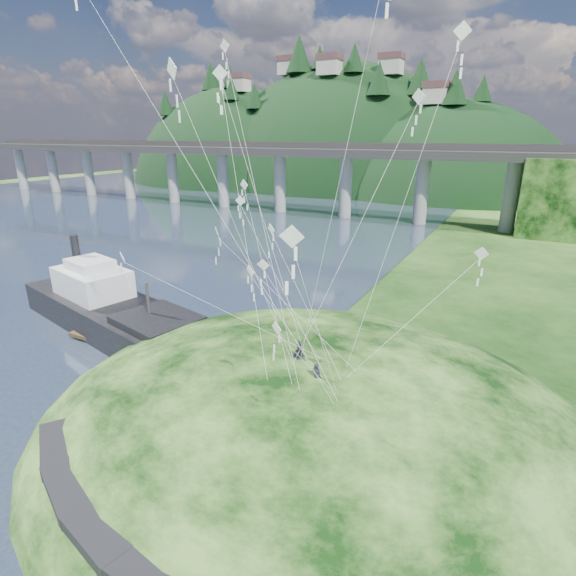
% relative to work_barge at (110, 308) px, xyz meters
% --- Properties ---
extents(ground, '(320.00, 320.00, 0.00)m').
position_rel_work_barge_xyz_m(ground, '(14.29, -6.49, -1.97)').
color(ground, black).
rests_on(ground, ground).
extents(grass_hill, '(36.00, 32.00, 13.00)m').
position_rel_work_barge_xyz_m(grass_hill, '(22.29, -4.49, -3.47)').
color(grass_hill, black).
rests_on(grass_hill, ground).
extents(footpath, '(22.29, 5.84, 0.83)m').
position_rel_work_barge_xyz_m(footpath, '(21.75, -16.24, 0.12)').
color(footpath, black).
rests_on(footpath, ground).
extents(bridge, '(160.00, 11.00, 15.00)m').
position_rel_work_barge_xyz_m(bridge, '(-12.17, 63.57, 7.74)').
color(bridge, '#2D2B2B').
rests_on(bridge, ground).
extents(far_ridge, '(153.00, 70.00, 94.50)m').
position_rel_work_barge_xyz_m(far_ridge, '(-29.29, 115.68, -9.40)').
color(far_ridge, black).
rests_on(far_ridge, ground).
extents(work_barge, '(23.25, 11.08, 7.86)m').
position_rel_work_barge_xyz_m(work_barge, '(0.00, 0.00, 0.00)').
color(work_barge, black).
rests_on(work_barge, ground).
extents(wooden_dock, '(13.02, 2.21, 0.93)m').
position_rel_work_barge_xyz_m(wooden_dock, '(4.90, -2.21, -1.56)').
color(wooden_dock, '#3C2B18').
rests_on(wooden_dock, ground).
extents(kite_flyers, '(2.44, 1.99, 1.91)m').
position_rel_work_barge_xyz_m(kite_flyers, '(22.00, -5.74, 3.89)').
color(kite_flyers, '#242630').
rests_on(kite_flyers, ground).
extents(kite_swarm, '(17.79, 15.02, 16.64)m').
position_rel_work_barge_xyz_m(kite_swarm, '(18.95, -4.02, 13.01)').
color(kite_swarm, white).
rests_on(kite_swarm, ground).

